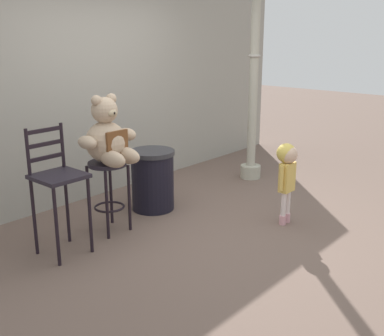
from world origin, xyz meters
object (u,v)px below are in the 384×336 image
Objects in this scene: teddy_bear at (108,138)px; bar_chair_empty at (58,182)px; trash_bin at (153,180)px; lamppost at (253,96)px; bar_stool_with_teddy at (108,182)px; child_walking at (287,166)px.

teddy_bear is 0.57× the size of bar_chair_empty.
trash_bin is 1.94m from lamppost.
teddy_bear reaches higher than bar_stool_with_teddy.
child_walking is 1.26× the size of trash_bin.
child_walking is 1.54m from trash_bin.
teddy_bear reaches higher than child_walking.
trash_bin is (0.74, 0.15, -0.64)m from teddy_bear.
trash_bin is at bearing 8.84° from bar_stool_with_teddy.
bar_stool_with_teddy reaches higher than trash_bin.
trash_bin is at bearing 174.69° from lamppost.
bar_stool_with_teddy is 0.64m from bar_chair_empty.
teddy_bear is 0.69m from bar_chair_empty.
teddy_bear is at bearing -168.72° from trash_bin.
bar_stool_with_teddy is at bearing -171.16° from trash_bin.
trash_bin is (-0.62, 1.38, -0.29)m from child_walking.
child_walking is (1.36, -1.23, -0.35)m from teddy_bear.
bar_stool_with_teddy is 1.86m from child_walking.
teddy_bear is (-0.00, -0.03, 0.46)m from bar_stool_with_teddy.
lamppost is (2.50, -0.02, 0.17)m from teddy_bear.
lamppost reaches higher than teddy_bear.
bar_chair_empty is at bearing -179.87° from lamppost.
bar_stool_with_teddy is 0.62× the size of bar_chair_empty.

